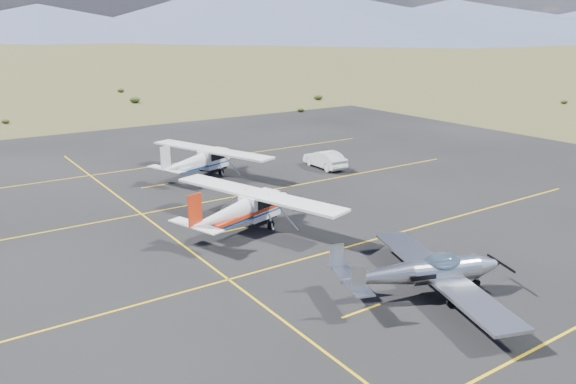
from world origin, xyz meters
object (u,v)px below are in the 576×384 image
object	(u,v)px
aircraft_low_wing	(425,272)
aircraft_cessna	(243,208)
aircraft_plain	(201,159)
sedan	(325,159)

from	to	relation	value
aircraft_low_wing	aircraft_cessna	size ratio (longest dim) A/B	0.87
aircraft_low_wing	aircraft_plain	size ratio (longest dim) A/B	0.89
aircraft_low_wing	sedan	xyz separation A→B (m)	(10.07, 19.81, -0.33)
aircraft_low_wing	aircraft_cessna	world-z (taller)	aircraft_cessna
aircraft_cessna	sedan	size ratio (longest dim) A/B	2.69
aircraft_cessna	aircraft_plain	distance (m)	12.49
aircraft_plain	aircraft_cessna	bearing A→B (deg)	-124.81
aircraft_cessna	sedan	distance (m)	15.23
aircraft_cessna	sedan	bearing A→B (deg)	17.69
sedan	aircraft_plain	bearing A→B (deg)	-17.26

